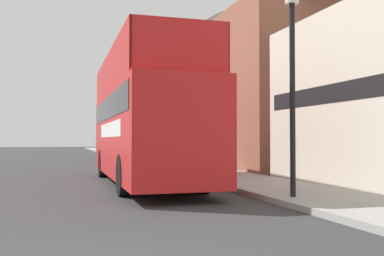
{
  "coord_description": "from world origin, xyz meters",
  "views": [
    {
      "loc": [
        0.08,
        -4.34,
        1.47
      ],
      "look_at": [
        4.28,
        9.41,
        1.85
      ],
      "focal_mm": 42.0,
      "sensor_mm": 36.0,
      "label": 1
    }
  ],
  "objects_px": {
    "parked_car_ahead_of_bus": "(128,155)",
    "lamp_post_third": "(152,105)",
    "tour_bus": "(144,126)",
    "lamp_post_second": "(197,96)",
    "lamp_post_nearest": "(292,45)"
  },
  "relations": [
    {
      "from": "parked_car_ahead_of_bus",
      "to": "lamp_post_third",
      "type": "bearing_deg",
      "value": 24.59
    },
    {
      "from": "lamp_post_nearest",
      "to": "tour_bus",
      "type": "bearing_deg",
      "value": 114.3
    },
    {
      "from": "lamp_post_third",
      "to": "lamp_post_second",
      "type": "bearing_deg",
      "value": -88.28
    },
    {
      "from": "parked_car_ahead_of_bus",
      "to": "lamp_post_second",
      "type": "xyz_separation_m",
      "value": [
        1.69,
        -6.83,
        2.54
      ]
    },
    {
      "from": "tour_bus",
      "to": "parked_car_ahead_of_bus",
      "type": "distance_m",
      "value": 9.04
    },
    {
      "from": "parked_car_ahead_of_bus",
      "to": "lamp_post_third",
      "type": "relative_size",
      "value": 0.96
    },
    {
      "from": "tour_bus",
      "to": "lamp_post_second",
      "type": "xyz_separation_m",
      "value": [
        2.54,
        2.09,
        1.29
      ]
    },
    {
      "from": "lamp_post_second",
      "to": "lamp_post_third",
      "type": "distance_m",
      "value": 7.58
    },
    {
      "from": "lamp_post_nearest",
      "to": "lamp_post_third",
      "type": "relative_size",
      "value": 1.1
    },
    {
      "from": "lamp_post_nearest",
      "to": "lamp_post_second",
      "type": "height_order",
      "value": "lamp_post_nearest"
    },
    {
      "from": "tour_bus",
      "to": "lamp_post_nearest",
      "type": "xyz_separation_m",
      "value": [
        2.48,
        -5.49,
        1.75
      ]
    },
    {
      "from": "parked_car_ahead_of_bus",
      "to": "lamp_post_third",
      "type": "xyz_separation_m",
      "value": [
        1.46,
        0.74,
        2.72
      ]
    },
    {
      "from": "lamp_post_nearest",
      "to": "lamp_post_third",
      "type": "distance_m",
      "value": 15.15
    },
    {
      "from": "lamp_post_second",
      "to": "tour_bus",
      "type": "bearing_deg",
      "value": -140.63
    },
    {
      "from": "parked_car_ahead_of_bus",
      "to": "lamp_post_nearest",
      "type": "bearing_deg",
      "value": -85.89
    }
  ]
}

